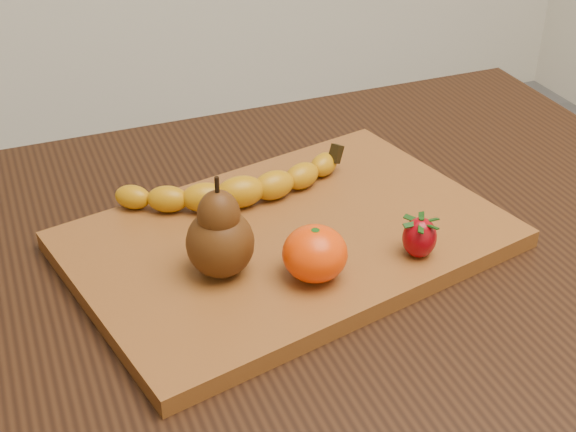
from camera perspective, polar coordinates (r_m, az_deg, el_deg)
name	(u,v)px	position (r m, az deg, el deg)	size (l,w,h in m)	color
table	(296,313)	(0.93, 0.54, -6.94)	(1.00, 0.70, 0.76)	black
cutting_board	(288,239)	(0.86, 0.00, -1.68)	(0.45, 0.30, 0.02)	brown
banana	(240,192)	(0.90, -3.41, 1.73)	(0.23, 0.06, 0.04)	#C38509
pear	(219,227)	(0.77, -4.91, -0.76)	(0.07, 0.07, 0.11)	#4B270C
mandarin	(315,253)	(0.78, 1.92, -2.68)	(0.06, 0.06, 0.05)	#F93F02
strawberry	(420,236)	(0.82, 9.35, -1.42)	(0.04, 0.04, 0.04)	#91030C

